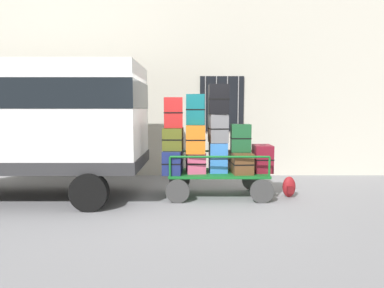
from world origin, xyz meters
The scene contains 18 objects.
ground_plane centered at (0.00, 0.00, 0.00)m, with size 40.00×40.00×0.00m, color gray.
building_wall centered at (0.00, 2.89, 2.50)m, with size 12.00×0.38×5.00m.
van centered at (-3.56, 0.49, 1.70)m, with size 4.62×2.09×2.77m.
luggage_cart centered at (0.34, 0.53, 0.41)m, with size 2.15×1.09×0.52m.
cart_railing centered at (0.34, 0.53, 0.86)m, with size 2.02×0.95×0.41m.
suitcase_left_bottom centered at (-0.61, 0.51, 0.76)m, with size 0.43×0.84×0.48m.
suitcase_left_middle centered at (-0.61, 0.53, 1.24)m, with size 0.43×0.59×0.47m.
suitcase_left_top centered at (-0.61, 0.51, 1.78)m, with size 0.42×0.45×0.63m.
suitcase_midleft_bottom centered at (-0.14, 0.52, 0.74)m, with size 0.43×0.57×0.43m.
suitcase_midleft_middle centered at (-0.14, 0.50, 1.24)m, with size 0.41×0.73×0.58m.
suitcase_midleft_top centered at (-0.14, 0.53, 1.85)m, with size 0.41×0.29×0.64m.
suitcase_center_bottom centered at (0.34, 0.51, 0.84)m, with size 0.39×0.38×0.63m.
suitcase_center_middle centered at (0.34, 0.57, 1.45)m, with size 0.42×0.49×0.60m.
suitcase_center_top centered at (0.34, 0.53, 2.06)m, with size 0.43×0.42×0.62m.
suitcase_midright_bottom centered at (0.81, 0.55, 0.74)m, with size 0.47×0.85×0.44m.
suitcase_midright_middle centered at (0.81, 0.53, 1.25)m, with size 0.41×0.34×0.59m.
suitcase_right_bottom centered at (1.28, 0.55, 0.81)m, with size 0.39×0.50×0.58m.
backpack centered at (1.84, 0.46, 0.22)m, with size 0.27×0.22×0.44m.
Camera 1 is at (-0.21, -6.31, 1.85)m, focal length 30.54 mm.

